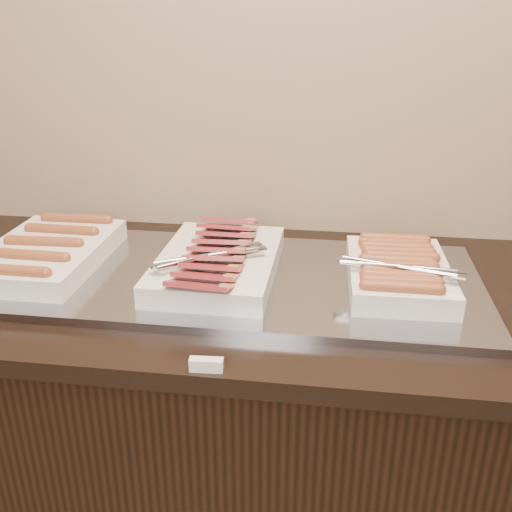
{
  "coord_description": "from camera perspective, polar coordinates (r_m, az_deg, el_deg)",
  "views": [
    {
      "loc": [
        0.25,
        0.94,
        1.49
      ],
      "look_at": [
        0.08,
        2.13,
        0.97
      ],
      "focal_mm": 40.0,
      "sensor_mm": 36.0,
      "label": 1
    }
  ],
  "objects": [
    {
      "name": "counter",
      "position": [
        1.59,
        -3.09,
        -17.2
      ],
      "size": [
        2.06,
        0.76,
        0.9
      ],
      "color": "black",
      "rests_on": "ground"
    },
    {
      "name": "label_holder",
      "position": [
        1.03,
        -4.98,
        -10.78
      ],
      "size": [
        0.06,
        0.02,
        0.02
      ],
      "primitive_type": "cube",
      "rotation": [
        0.0,
        0.0,
        0.06
      ],
      "color": "silver",
      "rests_on": "counter"
    },
    {
      "name": "dish_center",
      "position": [
        1.32,
        -3.85,
        -0.51
      ],
      "size": [
        0.27,
        0.42,
        0.09
      ],
      "rotation": [
        0.0,
        0.0,
        -0.01
      ],
      "color": "silver",
      "rests_on": "warming_tray"
    },
    {
      "name": "dish_left",
      "position": [
        1.47,
        -20.19,
        0.32
      ],
      "size": [
        0.26,
        0.39,
        0.07
      ],
      "rotation": [
        0.0,
        0.0,
        -0.0
      ],
      "color": "silver",
      "rests_on": "warming_tray"
    },
    {
      "name": "warming_tray",
      "position": [
        1.34,
        -3.59,
        -2.15
      ],
      "size": [
        1.2,
        0.5,
        0.02
      ],
      "primitive_type": "cube",
      "color": "#90939D",
      "rests_on": "counter"
    },
    {
      "name": "dish_right",
      "position": [
        1.31,
        14.03,
        -1.44
      ],
      "size": [
        0.27,
        0.33,
        0.08
      ],
      "rotation": [
        0.0,
        0.0,
        0.03
      ],
      "color": "silver",
      "rests_on": "warming_tray"
    }
  ]
}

